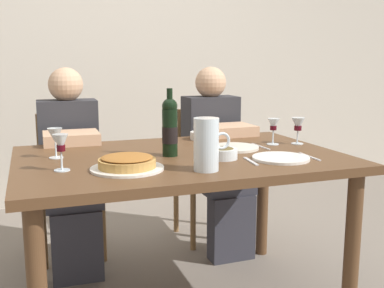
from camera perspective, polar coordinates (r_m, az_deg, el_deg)
The scene contains 21 objects.
back_wall at distance 4.03m, azimuth -10.41°, elevation 13.00°, with size 8.00×0.10×2.80m, color beige.
dining_table at distance 2.18m, azimuth -1.39°, elevation -3.76°, with size 1.50×1.00×0.76m.
wine_bottle at distance 2.12m, azimuth -2.77°, elevation 2.11°, with size 0.07×0.07×0.31m.
water_pitcher at distance 1.84m, azimuth 1.80°, elevation -0.44°, with size 0.16×0.10×0.21m.
baked_tart at distance 1.89m, azimuth -8.04°, elevation -2.35°, with size 0.30×0.30×0.06m.
salad_bowl at distance 2.59m, azimuth 1.40°, elevation 1.16°, with size 0.15×0.15×0.05m.
olive_bowl at distance 2.08m, azimuth 3.80°, elevation -1.06°, with size 0.14×0.14×0.06m.
wine_glass_left_diner at distance 1.91m, azimuth -15.96°, elevation -0.13°, with size 0.06×0.06×0.15m.
wine_glass_right_diner at distance 2.17m, azimuth -16.61°, elevation 0.86°, with size 0.07×0.07×0.14m.
wine_glass_centre at distance 2.50m, azimuth 12.99°, elevation 2.25°, with size 0.07×0.07×0.14m.
wine_glass_spare at distance 2.45m, azimuth 10.05°, elevation 2.21°, with size 0.06×0.06×0.14m.
dinner_plate_left_setting at distance 2.32m, azimuth 5.21°, elevation -0.45°, with size 0.25×0.25×0.01m, color silver.
dinner_plate_right_setting at distance 2.10m, azimuth 10.95°, elevation -1.72°, with size 0.26×0.26×0.01m, color white.
fork_left_setting at distance 2.27m, azimuth 1.77°, elevation -0.77°, with size 0.16×0.01×0.01m, color silver.
knife_left_setting at distance 2.39m, azimuth 8.48°, elevation -0.30°, with size 0.18×0.01×0.01m, color silver.
knife_right_setting at distance 2.18m, azimuth 14.35°, elevation -1.52°, with size 0.18×0.01×0.01m, color silver.
spoon_right_setting at distance 2.03m, azimuth 7.30°, elevation -2.13°, with size 0.16×0.01×0.01m, color silver.
chair_left at distance 2.99m, azimuth -15.02°, elevation -3.61°, with size 0.41×0.41×0.87m.
diner_left at distance 2.74m, azimuth -14.81°, elevation -2.31°, with size 0.34×0.51×1.16m.
chair_right at distance 3.17m, azimuth 1.42°, elevation -2.51°, with size 0.41×0.41×0.87m.
diner_right at distance 2.93m, azimuth 3.14°, elevation -1.18°, with size 0.34×0.50×1.16m.
Camera 1 is at (-0.66, -2.01, 1.20)m, focal length 43.02 mm.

